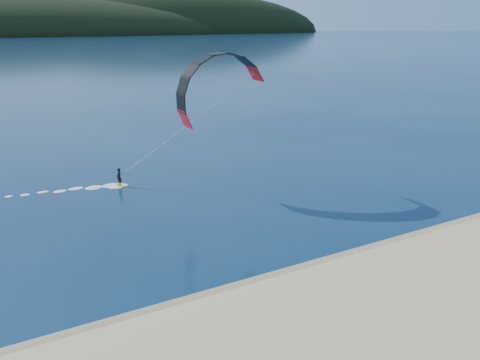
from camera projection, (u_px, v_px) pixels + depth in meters
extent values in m
plane|color=#08213D|center=(258.00, 348.00, 22.31)|extent=(1800.00, 1800.00, 0.00)
cube|color=#927655|center=(219.00, 300.00, 26.06)|extent=(220.00, 2.50, 0.10)
ellipsoid|color=black|center=(167.00, 33.00, 772.54)|extent=(600.00, 240.00, 140.00)
cube|color=yellow|center=(120.00, 186.00, 44.56)|extent=(0.80, 1.47, 0.08)
imported|color=black|center=(119.00, 177.00, 44.26)|extent=(0.56, 0.72, 1.73)
cylinder|color=gray|center=(171.00, 138.00, 42.54)|extent=(0.02, 0.02, 12.28)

